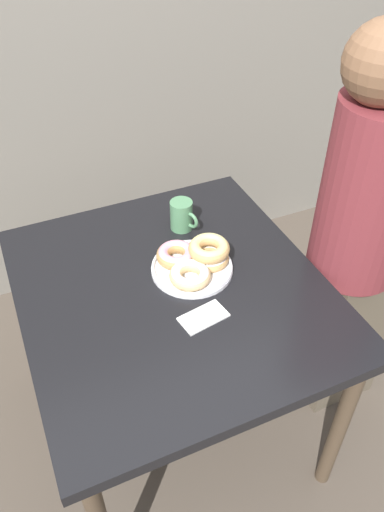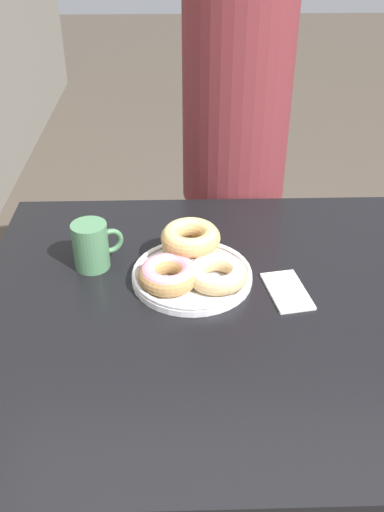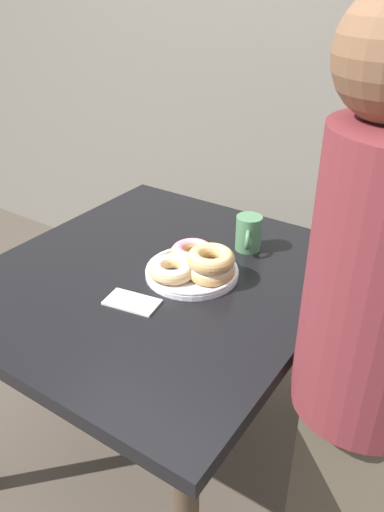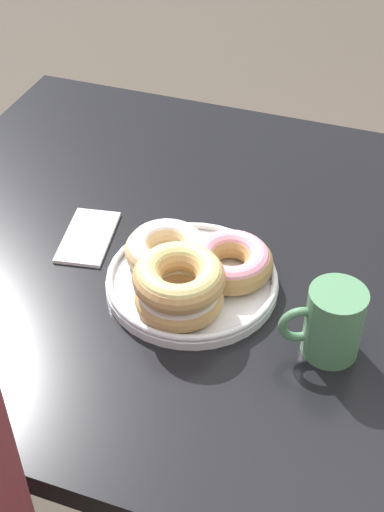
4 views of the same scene
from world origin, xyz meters
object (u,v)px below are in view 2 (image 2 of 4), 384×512
object	(u,v)px
coffee_mug	(92,245)
napkin	(287,291)
donut_plate	(191,263)
dining_table	(214,334)
person_figure	(235,163)

from	to	relation	value
coffee_mug	napkin	world-z (taller)	coffee_mug
donut_plate	napkin	size ratio (longest dim) A/B	1.88
dining_table	coffee_mug	xyz separation A→B (m)	(0.14, 0.26, 0.13)
dining_table	donut_plate	bearing A→B (deg)	25.20
donut_plate	person_figure	bearing A→B (deg)	-14.92
dining_table	donut_plate	size ratio (longest dim) A/B	3.56
napkin	donut_plate	bearing A→B (deg)	72.99
donut_plate	coffee_mug	xyz separation A→B (m)	(0.05, 0.21, 0.02)
dining_table	donut_plate	xyz separation A→B (m)	(0.09, 0.04, 0.12)
coffee_mug	donut_plate	bearing A→B (deg)	-102.72
donut_plate	coffee_mug	world-z (taller)	coffee_mug
coffee_mug	person_figure	size ratio (longest dim) A/B	0.07
napkin	person_figure	bearing A→B (deg)	5.60
donut_plate	napkin	bearing A→B (deg)	-107.01
coffee_mug	napkin	xyz separation A→B (m)	(-0.11, -0.41, -0.05)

